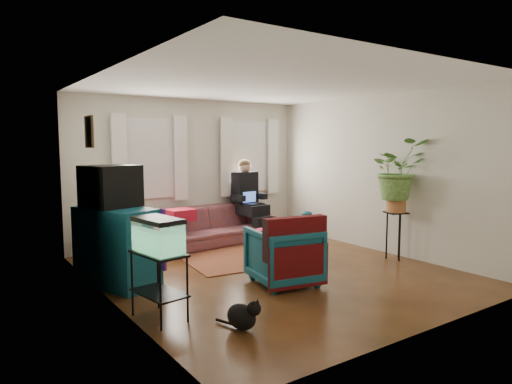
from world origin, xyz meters
TOP-DOWN VIEW (x-y plane):
  - floor at (0.00, 0.00)m, footprint 4.50×5.00m
  - ceiling at (0.00, 0.00)m, footprint 4.50×5.00m
  - wall_back at (0.00, 2.50)m, footprint 4.50×0.01m
  - wall_front at (0.00, -2.50)m, footprint 4.50×0.01m
  - wall_left at (-2.25, 0.00)m, footprint 0.01×5.00m
  - wall_right at (2.25, 0.00)m, footprint 0.01×5.00m
  - window_left at (-0.80, 2.48)m, footprint 1.08×0.04m
  - window_right at (1.25, 2.48)m, footprint 1.08×0.04m
  - curtains_left at (-0.80, 2.40)m, footprint 1.36×0.06m
  - curtains_right at (1.25, 2.40)m, footprint 1.36×0.06m
  - picture_frame at (-2.21, 0.85)m, footprint 0.04×0.32m
  - area_rug at (0.18, 0.92)m, footprint 2.17×1.82m
  - sofa at (0.19, 2.05)m, footprint 2.38×1.11m
  - seated_person at (1.01, 2.13)m, footprint 0.64×0.76m
  - side_table at (-1.65, 1.95)m, footprint 0.62×0.62m
  - table_lamp at (-1.65, 1.95)m, footprint 0.47×0.47m
  - dresser at (-1.99, 0.64)m, footprint 0.89×1.23m
  - crt_tv at (-2.01, 0.76)m, footprint 0.76×0.72m
  - aquarium_stand at (-2.00, -0.75)m, footprint 0.44×0.67m
  - aquarium at (-2.00, -0.75)m, footprint 0.40×0.61m
  - black_cat at (-1.45, -1.46)m, footprint 0.35×0.43m
  - armchair at (-0.21, -0.53)m, footprint 0.91×0.87m
  - serape_throw at (-0.26, -0.84)m, footprint 0.84×0.33m
  - coffee_table at (0.66, 0.55)m, footprint 1.10×0.68m
  - cup_a at (0.43, 0.43)m, footprint 0.13×0.13m
  - cup_b at (0.72, 0.38)m, footprint 0.10×0.10m
  - bowl at (0.93, 0.67)m, footprint 0.23×0.23m
  - snack_tray at (0.36, 0.66)m, footprint 0.36×0.36m
  - birdcage at (1.03, 0.45)m, footprint 0.19×0.19m
  - plant_stand at (2.01, -0.52)m, footprint 0.40×0.40m
  - potted_plant at (2.01, -0.52)m, footprint 1.05×0.98m

SIDE VIEW (x-z plane):
  - floor at x=0.00m, z-range -0.01..0.01m
  - area_rug at x=0.18m, z-range 0.00..0.01m
  - black_cat at x=-1.45m, z-range 0.00..0.32m
  - coffee_table at x=0.66m, z-range 0.00..0.43m
  - aquarium_stand at x=-2.00m, z-range 0.00..0.70m
  - side_table at x=-1.65m, z-range 0.00..0.73m
  - plant_stand at x=2.01m, z-range 0.00..0.75m
  - armchair at x=-0.21m, z-range 0.00..0.82m
  - snack_tray at x=0.36m, z-range 0.43..0.47m
  - sofa at x=0.19m, z-range 0.00..0.90m
  - bowl at x=0.93m, z-range 0.43..0.48m
  - cup_b at x=0.72m, z-range 0.43..0.52m
  - cup_a at x=0.43m, z-range 0.43..0.52m
  - dresser at x=-1.99m, z-range 0.00..1.00m
  - serape_throw at x=-0.26m, z-range 0.24..0.92m
  - birdcage at x=1.03m, z-range 0.43..0.73m
  - seated_person at x=1.01m, z-range 0.00..1.37m
  - aquarium at x=-2.00m, z-range 0.70..1.07m
  - table_lamp at x=-1.65m, z-range 0.71..1.38m
  - potted_plant at x=2.01m, z-range 0.79..1.74m
  - crt_tv at x=-2.01m, z-range 1.00..1.53m
  - wall_back at x=0.00m, z-range 0.00..2.60m
  - wall_front at x=0.00m, z-range 0.00..2.60m
  - wall_left at x=-2.25m, z-range 0.00..2.60m
  - wall_right at x=2.25m, z-range 0.00..2.60m
  - curtains_left at x=-0.80m, z-range 0.80..2.30m
  - curtains_right at x=1.25m, z-range 0.80..2.30m
  - window_left at x=-0.80m, z-range 0.86..2.24m
  - window_right at x=1.25m, z-range 0.86..2.24m
  - picture_frame at x=-2.21m, z-range 1.75..2.15m
  - ceiling at x=0.00m, z-range 2.60..2.60m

